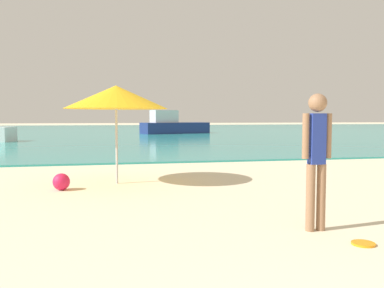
{
  "coord_description": "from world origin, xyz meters",
  "views": [
    {
      "loc": [
        -1.36,
        -0.29,
        1.44
      ],
      "look_at": [
        0.37,
        7.99,
        0.88
      ],
      "focal_mm": 38.11,
      "sensor_mm": 36.0,
      "label": 1
    }
  ],
  "objects_px": {
    "beach_ball": "(61,182)",
    "frisbee": "(363,244)",
    "person_standing": "(317,153)",
    "boat_far": "(173,125)",
    "beach_umbrella": "(116,97)"
  },
  "relations": [
    {
      "from": "person_standing",
      "to": "beach_umbrella",
      "type": "xyz_separation_m",
      "value": [
        -2.38,
        4.26,
        0.88
      ]
    },
    {
      "from": "boat_far",
      "to": "beach_umbrella",
      "type": "height_order",
      "value": "beach_umbrella"
    },
    {
      "from": "frisbee",
      "to": "beach_ball",
      "type": "relative_size",
      "value": 0.78
    },
    {
      "from": "beach_ball",
      "to": "frisbee",
      "type": "bearing_deg",
      "value": -49.11
    },
    {
      "from": "beach_umbrella",
      "to": "beach_ball",
      "type": "bearing_deg",
      "value": -151.11
    },
    {
      "from": "boat_far",
      "to": "beach_ball",
      "type": "relative_size",
      "value": 18.1
    },
    {
      "from": "person_standing",
      "to": "boat_far",
      "type": "height_order",
      "value": "boat_far"
    },
    {
      "from": "beach_umbrella",
      "to": "person_standing",
      "type": "bearing_deg",
      "value": -60.79
    },
    {
      "from": "frisbee",
      "to": "beach_umbrella",
      "type": "height_order",
      "value": "beach_umbrella"
    },
    {
      "from": "frisbee",
      "to": "boat_far",
      "type": "relative_size",
      "value": 0.04
    },
    {
      "from": "person_standing",
      "to": "beach_ball",
      "type": "xyz_separation_m",
      "value": [
        -3.48,
        3.66,
        -0.82
      ]
    },
    {
      "from": "beach_ball",
      "to": "beach_umbrella",
      "type": "xyz_separation_m",
      "value": [
        1.1,
        0.61,
        1.7
      ]
    },
    {
      "from": "frisbee",
      "to": "boat_far",
      "type": "distance_m",
      "value": 30.25
    },
    {
      "from": "beach_ball",
      "to": "boat_far",
      "type": "bearing_deg",
      "value": 76.18
    },
    {
      "from": "person_standing",
      "to": "frisbee",
      "type": "relative_size",
      "value": 6.62
    }
  ]
}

